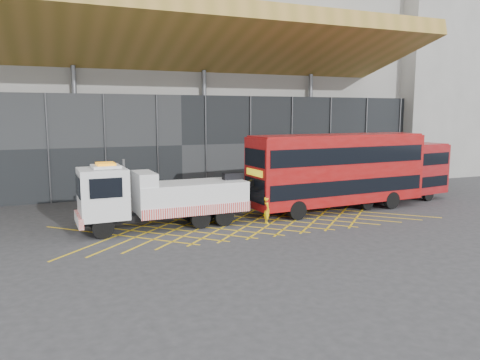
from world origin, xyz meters
name	(u,v)px	position (x,y,z in m)	size (l,w,h in m)	color
ground_plane	(202,227)	(0.00, 0.00, 0.00)	(120.00, 120.00, 0.00)	#2D2D30
road_markings	(253,222)	(3.20, 0.00, 0.01)	(23.16, 7.16, 0.01)	gold
construction_building	(160,87)	(1.92, 18.40, 8.98)	(55.00, 23.97, 18.00)	gray
east_building	(428,82)	(32.00, 16.00, 10.00)	(15.00, 12.00, 20.00)	gray
recovery_truck	(159,197)	(-2.32, 0.80, 1.83)	(11.35, 2.89, 3.96)	black
bus_towed	(337,168)	(9.97, 1.10, 2.86)	(12.81, 3.66, 5.15)	maroon
bus_second	(390,171)	(15.09, 1.91, 2.36)	(10.70, 3.87, 4.26)	maroon
worker	(267,210)	(3.87, -0.59, 0.81)	(0.59, 0.39, 1.61)	yellow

